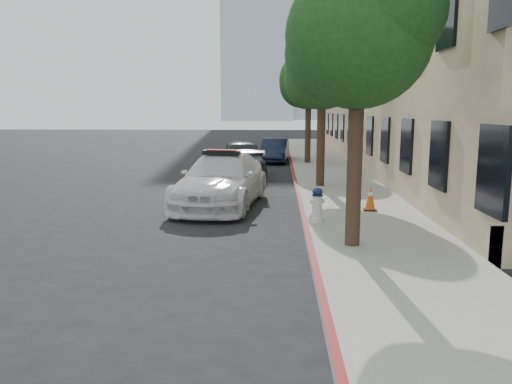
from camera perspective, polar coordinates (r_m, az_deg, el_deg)
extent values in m
plane|color=black|center=(12.29, -4.02, -4.04)|extent=(120.00, 120.00, 0.00)
cube|color=gray|center=(22.16, 8.28, 2.10)|extent=(3.20, 50.00, 0.15)
cube|color=maroon|center=(22.06, 4.29, 2.13)|extent=(0.12, 50.00, 0.15)
cube|color=tan|center=(28.07, 19.26, 13.27)|extent=(8.00, 36.00, 10.00)
cube|color=#9EA8B7|center=(134.75, 0.26, 21.01)|extent=(18.00, 14.00, 60.00)
cube|color=#9EA8B7|center=(148.31, 5.75, 16.76)|extent=(14.00, 14.00, 44.00)
cylinder|color=black|center=(10.04, 11.20, 3.21)|extent=(0.30, 0.30, 3.30)
sphere|color=#133D16|center=(10.08, 11.66, 17.18)|extent=(2.80, 2.80, 2.80)
sphere|color=#133D16|center=(9.92, 14.45, 19.55)|extent=(2.24, 2.24, 2.24)
sphere|color=#133D16|center=(10.30, 9.34, 15.40)|extent=(2.10, 2.10, 2.10)
cylinder|color=black|center=(17.97, 7.42, 5.78)|extent=(0.30, 0.30, 3.19)
sphere|color=#133D16|center=(17.98, 7.59, 13.42)|extent=(2.60, 2.60, 2.60)
sphere|color=#133D16|center=(17.76, 9.03, 14.74)|extent=(2.08, 2.08, 2.08)
sphere|color=#133D16|center=(18.24, 6.36, 12.44)|extent=(1.95, 1.95, 1.95)
cylinder|color=black|center=(25.94, 5.96, 7.14)|extent=(0.30, 0.30, 3.41)
sphere|color=#133D16|center=(25.96, 6.05, 12.67)|extent=(3.00, 3.00, 3.00)
sphere|color=#133D16|center=(25.71, 7.02, 13.58)|extent=(2.40, 2.40, 2.40)
sphere|color=#133D16|center=(26.23, 5.22, 11.99)|extent=(2.25, 2.25, 2.25)
imported|color=silver|center=(14.91, -3.92, 1.34)|extent=(2.78, 5.52, 1.54)
cube|color=black|center=(14.82, -3.95, 4.51)|extent=(1.13, 0.41, 0.14)
cube|color=#A50A07|center=(14.81, -3.95, 4.75)|extent=(0.92, 0.33, 0.06)
imported|color=#202428|center=(21.56, -1.58, 3.91)|extent=(2.36, 4.84, 1.59)
imported|color=#131931|center=(27.44, 2.18, 4.77)|extent=(1.64, 3.99, 1.29)
cylinder|color=silver|center=(12.28, 6.99, -3.14)|extent=(0.32, 0.32, 0.10)
cylinder|color=silver|center=(12.22, 7.02, -1.65)|extent=(0.24, 0.24, 0.55)
ellipsoid|color=#121F50|center=(12.15, 7.05, 0.05)|extent=(0.26, 0.26, 0.18)
cylinder|color=silver|center=(12.20, 7.03, -1.07)|extent=(0.35, 0.16, 0.10)
cylinder|color=silver|center=(12.20, 7.03, -1.07)|extent=(0.13, 0.20, 0.10)
cube|color=black|center=(13.91, 12.89, -1.99)|extent=(0.35, 0.35, 0.03)
cone|color=#DA530B|center=(13.84, 12.94, -0.63)|extent=(0.27, 0.27, 0.64)
cylinder|color=white|center=(13.83, 12.95, -0.19)|extent=(0.15, 0.15, 0.10)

